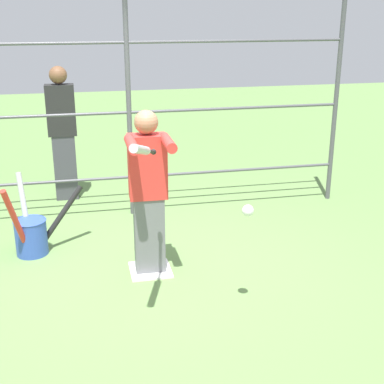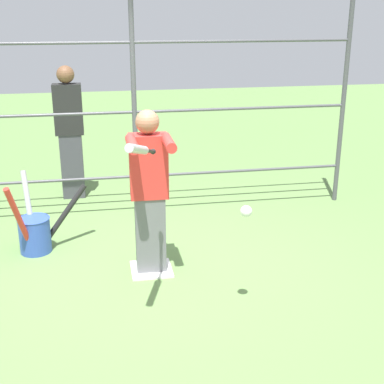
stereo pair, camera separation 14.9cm
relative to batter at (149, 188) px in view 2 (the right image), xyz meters
name	(u,v)px [view 2 (the right image)]	position (x,y,z in m)	size (l,w,h in m)	color
ground_plane	(151,270)	(0.00, -0.02, -0.87)	(24.00, 24.00, 0.00)	#608447
home_plate	(151,269)	(0.00, -0.02, -0.86)	(0.40, 0.40, 0.02)	white
fence_backstop	(134,112)	(0.00, -1.62, 0.42)	(5.40, 0.06, 2.58)	#4C4C51
batter	(149,188)	(0.00, 0.00, 0.00)	(0.41, 0.55, 1.61)	slate
baseball_bat_swinging	(140,150)	(0.15, 0.90, 0.61)	(0.30, 0.83, 0.30)	black
softball_in_flight	(246,211)	(-0.69, 0.89, 0.06)	(0.10, 0.10, 0.10)	white
bat_bucket	(35,231)	(1.16, -0.67, -0.64)	(0.79, 0.72, 0.86)	#3351B2
bystander_behind_fence	(70,131)	(0.81, -2.37, 0.05)	(0.37, 0.23, 1.78)	#3F3F47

